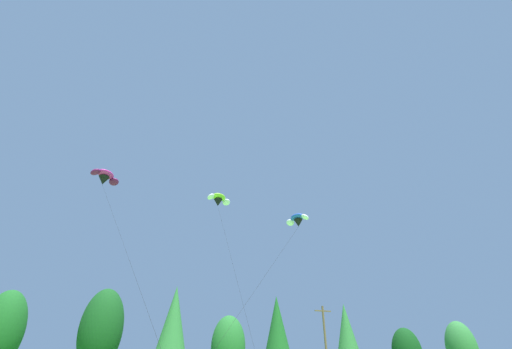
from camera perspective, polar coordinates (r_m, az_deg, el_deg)
name	(u,v)px	position (r m, az deg, el deg)	size (l,w,h in m)	color
treeline_tree_c	(1,331)	(54.80, -35.49, -19.57)	(5.00, 5.00, 11.85)	#472D19
treeline_tree_d	(101,330)	(51.73, -23.41, -21.69)	(5.17, 5.17, 12.47)	#472D19
treeline_tree_e	(173,325)	(50.10, -13.05, -22.33)	(4.46, 4.46, 13.00)	#472D19
treeline_tree_f	(228,347)	(51.50, -4.44, -25.66)	(4.43, 4.43, 9.73)	#472D19
treeline_tree_g	(277,331)	(56.91, 3.39, -23.61)	(4.53, 4.53, 13.33)	#472D19
treeline_tree_h	(347,336)	(61.88, 14.26, -23.66)	(4.42, 4.42, 12.83)	#472D19
treeline_tree_j	(462,349)	(70.18, 29.94, -22.95)	(4.65, 4.65, 10.54)	#472D19
utility_pole	(326,349)	(48.31, 11.08, -25.53)	(2.20, 0.26, 10.29)	brown
parafoil_kite_high_magenta	(105,177)	(46.03, -22.92, -0.38)	(10.63, 21.65, 22.65)	#D12893
parafoil_kite_mid_lime_white	(219,200)	(39.77, -5.97, -3.99)	(3.85, 9.54, 18.46)	#93D633
parafoil_kite_far_blue_white	(298,220)	(39.27, 6.64, -7.18)	(13.43, 14.07, 16.62)	blue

